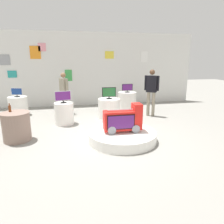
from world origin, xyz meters
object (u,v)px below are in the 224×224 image
object	(u,v)px
display_pedestal_right_rear	(18,106)
shopper_browsing_near_truck	(64,90)
novelty_firetruck_tv	(123,121)
tv_on_far_right	(109,93)
display_pedestal_center_rear	(64,113)
display_pedestal_left_rear	(127,100)
tv_on_left_rear	(127,88)
tv_on_right_rear	(17,92)
bottle_on_side_table	(10,108)
display_pedestal_far_right	(109,108)
side_table_round	(16,126)
tv_on_center_rear	(63,96)
shopper_browsing_rear	(151,89)
main_display_pedestal	(122,136)

from	to	relation	value
display_pedestal_right_rear	shopper_browsing_near_truck	xyz separation A→B (m)	(1.79, 0.02, 0.59)
novelty_firetruck_tv	tv_on_far_right	distance (m)	2.30
display_pedestal_center_rear	display_pedestal_left_rear	bearing A→B (deg)	33.38
tv_on_left_rear	tv_on_right_rear	xyz separation A→B (m)	(-4.51, -0.25, -0.01)
novelty_firetruck_tv	tv_on_right_rear	distance (m)	4.80
shopper_browsing_near_truck	tv_on_far_right	bearing A→B (deg)	-35.34
bottle_on_side_table	display_pedestal_right_rear	bearing A→B (deg)	98.94
novelty_firetruck_tv	display_pedestal_far_right	size ratio (longest dim) A/B	1.24
display_pedestal_right_rear	tv_on_right_rear	distance (m)	0.55
display_pedestal_center_rear	side_table_round	distance (m)	1.77
tv_on_center_rear	side_table_round	size ratio (longest dim) A/B	0.68
shopper_browsing_near_truck	shopper_browsing_rear	world-z (taller)	shopper_browsing_rear
display_pedestal_right_rear	side_table_round	world-z (taller)	side_table_round
tv_on_right_rear	display_pedestal_far_right	world-z (taller)	tv_on_right_rear
display_pedestal_center_rear	tv_on_far_right	distance (m)	1.78
main_display_pedestal	tv_on_right_rear	world-z (taller)	tv_on_right_rear
tv_on_left_rear	bottle_on_side_table	xyz separation A→B (m)	(-4.09, -2.94, -0.05)
display_pedestal_left_rear	tv_on_center_rear	xyz separation A→B (m)	(-2.72, -1.80, 0.59)
novelty_firetruck_tv	bottle_on_side_table	xyz separation A→B (m)	(-2.95, 0.71, 0.31)
tv_on_far_right	display_pedestal_left_rear	bearing A→B (deg)	51.94
novelty_firetruck_tv	display_pedestal_far_right	xyz separation A→B (m)	(0.05, 2.27, -0.20)
bottle_on_side_table	shopper_browsing_near_truck	size ratio (longest dim) A/B	0.14
tv_on_right_rear	side_table_round	size ratio (longest dim) A/B	0.56
display_pedestal_left_rear	bottle_on_side_table	size ratio (longest dim) A/B	3.54
tv_on_left_rear	bottle_on_side_table	size ratio (longest dim) A/B	2.17
novelty_firetruck_tv	display_pedestal_left_rear	world-z (taller)	novelty_firetruck_tv
tv_on_right_rear	display_pedestal_far_right	distance (m)	3.65
display_pedestal_right_rear	bottle_on_side_table	size ratio (longest dim) A/B	3.23
novelty_firetruck_tv	display_pedestal_right_rear	xyz separation A→B (m)	(-3.38, 3.40, -0.20)
main_display_pedestal	side_table_round	size ratio (longest dim) A/B	2.34
tv_on_center_rear	tv_on_right_rear	world-z (taller)	tv_on_center_rear
novelty_firetruck_tv	display_pedestal_far_right	distance (m)	2.28
bottle_on_side_table	tv_on_center_rear	bearing A→B (deg)	39.93
tv_on_far_right	side_table_round	size ratio (longest dim) A/B	0.65
tv_on_far_right	shopper_browsing_near_truck	bearing A→B (deg)	144.66
display_pedestal_center_rear	side_table_round	size ratio (longest dim) A/B	0.94
display_pedestal_right_rear	shopper_browsing_near_truck	bearing A→B (deg)	0.70
tv_on_right_rear	bottle_on_side_table	xyz separation A→B (m)	(0.42, -2.69, -0.04)
tv_on_right_rear	display_pedestal_right_rear	bearing A→B (deg)	105.66
tv_on_center_rear	tv_on_left_rear	bearing A→B (deg)	33.38
shopper_browsing_near_truck	shopper_browsing_rear	distance (m)	3.48
side_table_round	shopper_browsing_near_truck	xyz separation A→B (m)	(1.22, 2.83, 0.56)
novelty_firetruck_tv	display_pedestal_far_right	world-z (taller)	novelty_firetruck_tv
main_display_pedestal	bottle_on_side_table	xyz separation A→B (m)	(-2.93, 0.70, 0.75)
display_pedestal_far_right	bottle_on_side_table	distance (m)	3.42
novelty_firetruck_tv	tv_on_far_right	size ratio (longest dim) A/B	1.98
display_pedestal_right_rear	tv_on_far_right	size ratio (longest dim) A/B	1.44
display_pedestal_far_right	shopper_browsing_rear	size ratio (longest dim) A/B	0.46
main_display_pedestal	shopper_browsing_near_truck	world-z (taller)	shopper_browsing_near_truck
display_pedestal_far_right	side_table_round	size ratio (longest dim) A/B	1.04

